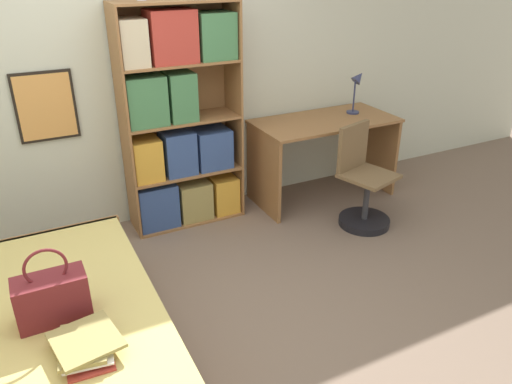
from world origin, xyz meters
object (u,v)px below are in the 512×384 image
object	(u,v)px
bed	(75,331)
desk_chair	(362,193)
desk_lamp	(357,84)
handbag	(52,297)
desk	(324,143)
book_stack_on_bed	(86,344)
bookcase	(178,125)

from	to	relation	value
bed	desk_chair	world-z (taller)	desk_chair
desk_lamp	bed	bearing A→B (deg)	-156.25
handbag	desk	distance (m)	2.86
book_stack_on_bed	desk	size ratio (longest dim) A/B	0.28
desk_lamp	bookcase	bearing A→B (deg)	177.13
bed	desk	distance (m)	2.76
bed	desk_chair	xyz separation A→B (m)	(2.47, 0.59, 0.08)
handbag	desk	world-z (taller)	handbag
bed	desk	bearing A→B (deg)	25.85
bed	desk_lamp	size ratio (longest dim) A/B	4.41
bed	desk	world-z (taller)	desk
bed	bookcase	xyz separation A→B (m)	(1.11, 1.34, 0.67)
bookcase	handbag	bearing A→B (deg)	-129.39
desk	bed	bearing A→B (deg)	-154.15
book_stack_on_bed	desk_chair	size ratio (longest dim) A/B	0.42
handbag	bookcase	size ratio (longest dim) A/B	0.23
desk_lamp	desk_chair	distance (m)	1.07
bed	book_stack_on_bed	world-z (taller)	book_stack_on_bed
book_stack_on_bed	bed	bearing A→B (deg)	92.67
bookcase	desk	bearing A→B (deg)	-6.05
bookcase	bed	bearing A→B (deg)	-129.81
bookcase	desk_lamp	world-z (taller)	bookcase
handbag	desk_chair	distance (m)	2.66
handbag	desk_lamp	size ratio (longest dim) A/B	1.03
bed	handbag	xyz separation A→B (m)	(-0.08, -0.12, 0.35)
book_stack_on_bed	desk	world-z (taller)	desk
desk_chair	bed	bearing A→B (deg)	-166.66
book_stack_on_bed	bookcase	xyz separation A→B (m)	(1.09, 1.78, 0.42)
book_stack_on_bed	desk_chair	world-z (taller)	desk_chair
desk_lamp	handbag	bearing A→B (deg)	-154.91
bed	book_stack_on_bed	distance (m)	0.51
bed	desk_lamp	bearing A→B (deg)	23.75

